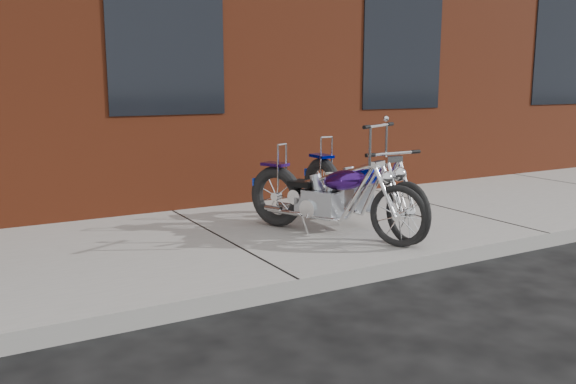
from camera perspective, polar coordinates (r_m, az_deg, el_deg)
ground at (r=4.89m, az=1.01°, el=-9.85°), size 120.00×120.00×0.00m
sidewalk at (r=6.15m, az=-6.15°, el=-4.95°), size 22.00×3.00×0.15m
chopper_purple at (r=6.14m, az=3.84°, el=-0.67°), size 0.94×1.90×1.15m
chopper_blue at (r=6.48m, az=6.55°, el=-0.03°), size 0.52×2.12×0.92m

